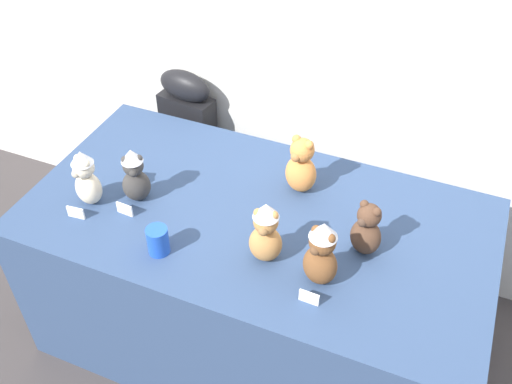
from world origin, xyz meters
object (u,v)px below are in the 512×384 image
at_px(teddy_bear_chestnut, 321,254).
at_px(teddy_bear_caramel, 266,233).
at_px(party_cup_blue, 158,240).
at_px(teddy_bear_ginger, 301,166).
at_px(teddy_bear_charcoal, 135,176).
at_px(teddy_bear_cream, 86,178).
at_px(display_table, 256,281).
at_px(instrument_case, 191,152).
at_px(teddy_bear_cocoa, 367,230).

distance_m(teddy_bear_chestnut, teddy_bear_caramel, 0.21).
bearing_deg(teddy_bear_caramel, party_cup_blue, -170.97).
distance_m(teddy_bear_ginger, teddy_bear_charcoal, 0.65).
bearing_deg(teddy_bear_charcoal, teddy_bear_cream, 176.74).
relative_size(display_table, instrument_case, 1.89).
bearing_deg(teddy_bear_ginger, display_table, -99.69).
xyz_separation_m(teddy_bear_caramel, party_cup_blue, (-0.37, -0.12, -0.07)).
distance_m(teddy_bear_charcoal, teddy_bear_cream, 0.19).
relative_size(teddy_bear_caramel, teddy_bear_cream, 1.05).
height_order(display_table, instrument_case, instrument_case).
bearing_deg(teddy_bear_ginger, teddy_bear_cocoa, -18.59).
height_order(teddy_bear_caramel, party_cup_blue, teddy_bear_caramel).
bearing_deg(teddy_bear_cocoa, teddy_bear_ginger, 167.91).
xyz_separation_m(teddy_bear_chestnut, teddy_bear_ginger, (-0.22, 0.43, -0.01)).
xyz_separation_m(teddy_bear_chestnut, party_cup_blue, (-0.58, -0.10, -0.08)).
bearing_deg(instrument_case, party_cup_blue, -59.83).
relative_size(teddy_bear_caramel, teddy_bear_cocoa, 1.16).
bearing_deg(instrument_case, teddy_bear_charcoal, -69.57).
bearing_deg(teddy_bear_cream, display_table, 34.92).
relative_size(display_table, teddy_bear_caramel, 6.93).
height_order(teddy_bear_chestnut, teddy_bear_charcoal, teddy_bear_chestnut).
distance_m(display_table, instrument_case, 0.88).
height_order(instrument_case, teddy_bear_chestnut, teddy_bear_chestnut).
bearing_deg(teddy_bear_chestnut, teddy_bear_cocoa, 80.17).
relative_size(display_table, party_cup_blue, 16.58).
distance_m(teddy_bear_caramel, party_cup_blue, 0.39).
relative_size(instrument_case, teddy_bear_charcoal, 3.94).
distance_m(instrument_case, party_cup_blue, 1.06).
distance_m(instrument_case, teddy_bear_ginger, 0.94).
bearing_deg(instrument_case, teddy_bear_ginger, -20.46).
bearing_deg(party_cup_blue, teddy_bear_ginger, 55.63).
bearing_deg(teddy_bear_chestnut, instrument_case, 158.31).
bearing_deg(display_table, teddy_bear_cream, -164.16).
height_order(display_table, teddy_bear_cream, teddy_bear_cream).
relative_size(instrument_case, teddy_bear_cocoa, 4.25).
bearing_deg(teddy_bear_charcoal, teddy_bear_cocoa, -26.88).
bearing_deg(teddy_bear_cream, teddy_bear_chestnut, 16.98).
height_order(instrument_case, teddy_bear_ginger, teddy_bear_ginger).
relative_size(instrument_case, teddy_bear_cream, 3.85).
distance_m(display_table, party_cup_blue, 0.60).
height_order(instrument_case, party_cup_blue, instrument_case).
height_order(instrument_case, teddy_bear_cream, teddy_bear_cream).
bearing_deg(teddy_bear_charcoal, teddy_bear_chestnut, -40.17).
xyz_separation_m(teddy_bear_cream, teddy_bear_cocoa, (1.07, 0.16, -0.02)).
bearing_deg(instrument_case, teddy_bear_cream, -82.74).
distance_m(teddy_bear_ginger, party_cup_blue, 0.64).
height_order(teddy_bear_charcoal, teddy_bear_cocoa, teddy_bear_charcoal).
distance_m(teddy_bear_cocoa, party_cup_blue, 0.75).
relative_size(teddy_bear_ginger, party_cup_blue, 2.33).
relative_size(teddy_bear_chestnut, teddy_bear_cream, 1.09).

